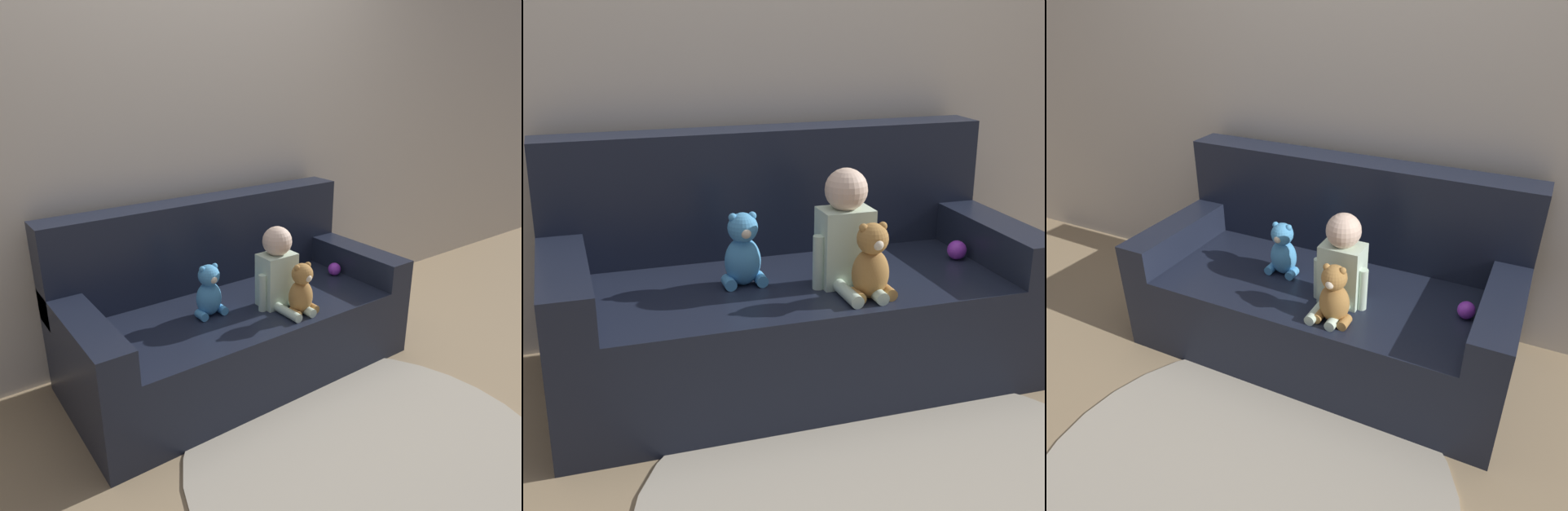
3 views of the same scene
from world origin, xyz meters
The scene contains 8 objects.
ground_plane centered at (0.00, 0.00, 0.00)m, with size 12.00×12.00×0.00m, color #9E8460.
wall_back centered at (0.00, 0.49, 1.30)m, with size 8.00×0.05×2.60m.
couch centered at (0.00, 0.06, 0.30)m, with size 1.74×0.81×0.88m.
person_baby centered at (0.14, -0.15, 0.58)m, with size 0.24×0.30×0.41m.
teddy_bear_brown centered at (0.18, -0.29, 0.52)m, with size 0.15×0.12×0.26m.
plush_toy_side centered at (-0.19, -0.04, 0.52)m, with size 0.15×0.12×0.26m.
toy_ball centered at (0.66, -0.03, 0.43)m, with size 0.07×0.07×0.07m.
floor_rug centered at (0.08, -0.87, 0.00)m, with size 1.56×1.56×0.01m.
Camera 3 is at (0.83, -1.86, 1.63)m, focal length 35.00 mm.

